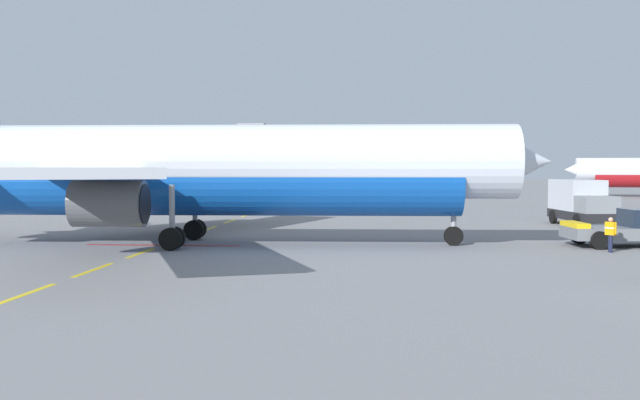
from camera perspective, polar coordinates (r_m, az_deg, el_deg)
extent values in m
plane|color=slate|center=(56.79, 15.67, -1.63)|extent=(400.00, 400.00, 0.00)
cube|color=yellow|center=(25.75, -21.33, -6.63)|extent=(0.24, 4.00, 0.01)
cube|color=yellow|center=(30.74, -16.80, -5.09)|extent=(0.24, 4.00, 0.01)
cube|color=yellow|center=(36.21, -13.39, -3.92)|extent=(0.24, 4.00, 0.01)
cube|color=yellow|center=(42.97, -10.45, -2.88)|extent=(0.24, 4.00, 0.01)
cube|color=yellow|center=(49.66, -8.35, -2.14)|extent=(0.24, 4.00, 0.01)
cube|color=yellow|center=(55.97, -6.85, -1.61)|extent=(0.24, 4.00, 0.01)
cube|color=yellow|center=(62.56, -5.61, -1.17)|extent=(0.24, 4.00, 0.01)
cube|color=yellow|center=(69.57, -4.56, -0.80)|extent=(0.24, 4.00, 0.01)
cube|color=yellow|center=(76.23, -3.74, -0.50)|extent=(0.24, 4.00, 0.01)
cube|color=yellow|center=(82.99, -3.05, -0.26)|extent=(0.24, 4.00, 0.01)
cube|color=yellow|center=(89.06, -2.51, -0.06)|extent=(0.24, 4.00, 0.01)
cube|color=yellow|center=(96.24, -1.97, 0.13)|extent=(0.24, 4.00, 0.01)
cube|color=yellow|center=(102.34, -1.57, 0.27)|extent=(0.24, 4.00, 0.01)
cube|color=#B21414|center=(39.45, -11.84, -3.38)|extent=(8.00, 0.40, 0.01)
cylinder|color=silver|center=(39.17, -7.43, 2.91)|extent=(30.21, 4.84, 3.80)
cylinder|color=#0F479E|center=(39.18, -7.42, 1.38)|extent=(24.61, 4.34, 3.50)
cone|color=silver|center=(39.41, 14.68, 2.85)|extent=(3.63, 3.84, 3.72)
cube|color=#192333|center=(39.22, 13.19, 3.84)|extent=(1.70, 2.90, 0.60)
cube|color=#B7BCC6|center=(48.30, -10.29, 2.25)|extent=(9.64, 17.66, 0.36)
cube|color=#B7BCC6|center=(31.97, -17.17, 2.06)|extent=(10.64, 17.58, 0.36)
cylinder|color=#4C4F54|center=(45.45, -11.31, 0.40)|extent=(3.27, 2.21, 2.10)
cylinder|color=black|center=(45.09, -9.34, 0.40)|extent=(0.18, 1.79, 1.79)
cylinder|color=#4C4F54|center=(34.89, -15.70, -0.28)|extent=(3.27, 2.21, 2.10)
cylinder|color=black|center=(34.42, -13.17, -0.28)|extent=(0.18, 1.79, 1.79)
cylinder|color=gray|center=(38.94, 10.10, -0.75)|extent=(0.28, 0.28, 2.67)
cylinder|color=black|center=(39.04, 10.09, -2.70)|extent=(1.00, 0.31, 0.99)
cylinder|color=gray|center=(42.17, -9.46, -0.46)|extent=(0.28, 0.28, 2.61)
cylinder|color=black|center=(42.60, -9.35, -2.18)|extent=(1.11, 0.39, 1.10)
cylinder|color=black|center=(41.91, -9.55, -2.26)|extent=(1.11, 0.39, 1.10)
cylinder|color=gray|center=(37.11, -11.16, -0.87)|extent=(0.28, 0.28, 2.61)
cylinder|color=black|center=(37.55, -11.01, -2.83)|extent=(1.11, 0.39, 1.10)
cylinder|color=black|center=(36.87, -11.27, -2.93)|extent=(1.11, 0.39, 1.10)
cube|color=slate|center=(41.05, 22.23, -2.31)|extent=(6.24, 3.35, 0.60)
cube|color=yellow|center=(40.07, 18.76, -1.76)|extent=(0.93, 2.57, 0.24)
cylinder|color=black|center=(39.06, 20.43, -2.88)|extent=(0.93, 0.48, 0.90)
cylinder|color=black|center=(41.68, 19.04, -2.53)|extent=(0.93, 0.48, 0.90)
cylinder|color=silver|center=(111.81, -11.30, 2.07)|extent=(22.11, 11.03, 2.86)
cylinder|color=orange|center=(111.82, -11.30, 1.67)|extent=(18.11, 9.26, 2.63)
cone|color=silver|center=(113.49, -5.59, 2.11)|extent=(3.48, 3.58, 2.80)
cone|color=silver|center=(111.27, -17.39, 2.19)|extent=(3.84, 3.43, 2.43)
cube|color=#192333|center=(113.34, -5.99, 2.37)|extent=(1.91, 2.44, 0.45)
cube|color=orange|center=(111.30, -16.73, 3.91)|extent=(3.18, 1.48, 4.52)
cube|color=silver|center=(113.67, -16.99, 2.31)|extent=(4.02, 5.37, 0.18)
cube|color=silver|center=(108.85, -16.99, 2.30)|extent=(4.02, 5.37, 0.18)
cube|color=#B7BCC6|center=(117.94, -13.05, 1.90)|extent=(4.15, 12.94, 0.27)
cube|color=#B7BCC6|center=(105.18, -12.58, 1.84)|extent=(11.12, 12.03, 0.27)
cylinder|color=#4C4F54|center=(115.70, -13.03, 1.35)|extent=(2.82, 2.36, 1.58)
cylinder|color=black|center=(115.79, -12.43, 1.36)|extent=(0.58, 1.28, 1.34)
cylinder|color=#4C4F54|center=(107.44, -12.72, 1.27)|extent=(2.82, 2.36, 1.58)
cylinder|color=black|center=(107.54, -12.08, 1.28)|extent=(0.58, 1.28, 1.34)
cylinder|color=gray|center=(113.08, -6.77, 1.16)|extent=(0.21, 0.21, 2.01)
cylinder|color=black|center=(113.11, -6.77, 0.66)|extent=(0.77, 0.47, 0.75)
cylinder|color=gray|center=(113.65, -12.14, 1.14)|extent=(0.21, 0.21, 1.96)
cylinder|color=black|center=(113.94, -12.15, 0.65)|extent=(0.87, 0.55, 0.83)
cylinder|color=black|center=(113.42, -12.13, 0.64)|extent=(0.87, 0.55, 0.83)
cylinder|color=gray|center=(109.75, -11.97, 1.10)|extent=(0.21, 0.21, 1.96)
cylinder|color=black|center=(110.04, -11.98, 0.59)|extent=(0.87, 0.55, 0.83)
cylinder|color=black|center=(109.52, -11.96, 0.58)|extent=(0.87, 0.55, 0.83)
cylinder|color=silver|center=(85.62, -19.81, 2.27)|extent=(26.89, 11.12, 3.42)
cylinder|color=maroon|center=(85.63, -19.80, 1.64)|extent=(22.00, 9.40, 3.14)
cone|color=silver|center=(77.35, -12.26, 2.35)|extent=(3.98, 4.12, 3.35)
cube|color=#192333|center=(77.88, -12.85, 2.79)|extent=(2.12, 2.87, 0.54)
cube|color=#B7BCC6|center=(93.75, -18.36, 2.04)|extent=(12.50, 14.89, 0.32)
cylinder|color=#4C4F54|center=(91.81, -19.49, 1.20)|extent=(3.30, 2.64, 1.89)
cylinder|color=black|center=(90.87, -18.81, 1.20)|extent=(0.57, 1.57, 1.61)
cylinder|color=gray|center=(78.99, -13.96, 0.72)|extent=(0.25, 0.25, 2.40)
cylinder|color=black|center=(79.04, -13.95, -0.14)|extent=(0.92, 0.50, 0.89)
cylinder|color=gray|center=(88.60, -19.67, 0.85)|extent=(0.25, 0.25, 2.35)
cylinder|color=black|center=(88.87, -19.52, 0.10)|extent=(1.04, 0.59, 0.99)
cylinder|color=black|center=(88.40, -19.79, 0.09)|extent=(1.04, 0.59, 0.99)
cylinder|color=gray|center=(85.14, -21.74, 0.76)|extent=(0.25, 0.25, 2.35)
cylinder|color=black|center=(85.41, -21.58, -0.02)|extent=(1.04, 0.59, 0.99)
cylinder|color=black|center=(84.95, -21.87, -0.04)|extent=(1.04, 0.59, 0.99)
cone|color=silver|center=(108.05, 18.82, 2.18)|extent=(3.42, 3.58, 3.15)
cube|color=#192333|center=(108.13, 19.30, 2.48)|extent=(1.72, 2.59, 0.51)
cylinder|color=gray|center=(108.35, 20.21, 1.06)|extent=(0.24, 0.24, 2.25)
cylinder|color=black|center=(108.38, 20.20, 0.46)|extent=(0.86, 0.37, 0.84)
cube|color=black|center=(54.15, 19.25, -1.09)|extent=(3.24, 7.24, 0.60)
cube|color=gray|center=(51.96, 20.19, -0.31)|extent=(2.58, 2.64, 1.10)
cube|color=#192333|center=(50.90, 20.69, -0.27)|extent=(1.91, 0.29, 0.64)
cube|color=#B7BCC6|center=(54.99, 18.89, 0.37)|extent=(2.96, 5.02, 2.10)
cylinder|color=black|center=(52.56, 21.35, -1.51)|extent=(0.39, 0.99, 0.96)
cylinder|color=black|center=(51.65, 18.91, -1.55)|extent=(0.39, 0.99, 0.96)
cylinder|color=black|center=(56.68, 19.54, -1.20)|extent=(0.39, 0.99, 0.96)
cylinder|color=black|center=(55.84, 17.25, -1.23)|extent=(0.39, 0.99, 0.96)
cylinder|color=#191E38|center=(37.86, 21.19, -3.12)|extent=(0.16, 0.16, 0.82)
cylinder|color=#191E38|center=(38.08, 21.11, -3.09)|extent=(0.16, 0.16, 0.82)
cube|color=orange|center=(37.91, 21.17, -2.03)|extent=(0.47, 0.51, 0.61)
cube|color=silver|center=(37.91, 21.17, -1.98)|extent=(0.49, 0.52, 0.06)
sphere|color=tan|center=(37.88, 21.18, -1.40)|extent=(0.22, 0.22, 0.22)
cylinder|color=orange|center=(37.71, 21.50, -2.01)|extent=(0.09, 0.09, 0.55)
cylinder|color=orange|center=(38.10, 20.84, -1.96)|extent=(0.09, 0.09, 0.55)
cube|color=gray|center=(172.89, -8.12, 3.18)|extent=(60.36, 27.86, 12.19)
cube|color=#192333|center=(159.29, -9.24, 3.46)|extent=(55.53, 0.12, 4.39)
cube|color=gray|center=(171.33, -5.16, 5.51)|extent=(6.00, 5.00, 1.60)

